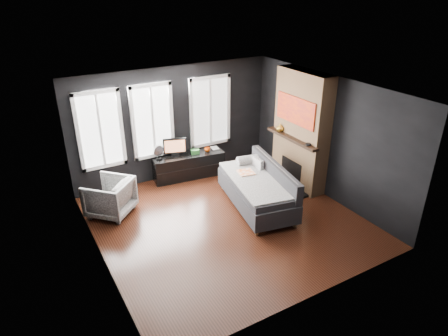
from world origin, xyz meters
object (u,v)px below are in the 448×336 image
sofa (257,186)px  mug (207,149)px  monitor (175,146)px  book (211,144)px  mantel_vase (280,128)px  armchair (110,195)px  media_console (188,165)px

sofa → mug: size_ratio=15.97×
monitor → book: size_ratio=2.39×
sofa → mug: (-0.16, 1.93, 0.19)m
monitor → mantel_vase: bearing=-12.4°
armchair → monitor: bearing=160.4°
sofa → armchair: bearing=166.6°
sofa → media_console: sofa is taller
mantel_vase → sofa: bearing=-145.0°
media_console → book: 0.78m
book → sofa: bearing=-90.3°
mantel_vase → armchair: bearing=174.0°
sofa → book: (0.01, 2.03, 0.24)m
media_console → mug: mug is taller
monitor → mug: size_ratio=4.08×
armchair → media_console: bearing=155.7°
armchair → mantel_vase: (4.00, -0.42, 0.89)m
monitor → media_console: bearing=4.5°
sofa → armchair: sofa is taller
armchair → mantel_vase: size_ratio=4.51×
media_console → book: bearing=6.9°
mantel_vase → monitor: bearing=149.6°
book → mantel_vase: 1.79m
armchair → book: bearing=151.3°
mug → mantel_vase: 1.86m
media_console → mug: 0.62m
monitor → mantel_vase: mantel_vase is taller
armchair → monitor: size_ratio=1.51×
sofa → mantel_vase: bearing=45.8°
monitor → sofa: bearing=-47.8°
media_console → mantel_vase: mantel_vase is taller
armchair → monitor: monitor is taller
book → mantel_vase: (1.19, -1.19, 0.60)m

